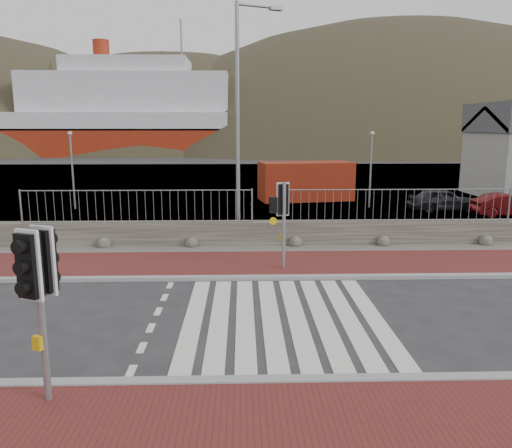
{
  "coord_description": "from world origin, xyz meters",
  "views": [
    {
      "loc": [
        -0.95,
        -10.95,
        4.41
      ],
      "look_at": [
        -0.57,
        3.0,
        1.65
      ],
      "focal_mm": 35.0,
      "sensor_mm": 36.0,
      "label": 1
    }
  ],
  "objects_px": {
    "streetlight": "(241,111)",
    "shipping_container": "(306,181)",
    "ferry": "(88,119)",
    "car_a": "(443,200)",
    "traffic_signal_near": "(38,278)",
    "car_b": "(508,205)",
    "traffic_signal_far": "(283,207)"
  },
  "relations": [
    {
      "from": "car_a",
      "to": "shipping_container",
      "type": "bearing_deg",
      "value": 56.29
    },
    {
      "from": "traffic_signal_far",
      "to": "streetlight",
      "type": "height_order",
      "value": "streetlight"
    },
    {
      "from": "traffic_signal_near",
      "to": "shipping_container",
      "type": "height_order",
      "value": "traffic_signal_near"
    },
    {
      "from": "traffic_signal_far",
      "to": "car_a",
      "type": "relative_size",
      "value": 0.78
    },
    {
      "from": "traffic_signal_far",
      "to": "traffic_signal_near",
      "type": "bearing_deg",
      "value": 46.7
    },
    {
      "from": "traffic_signal_near",
      "to": "car_b",
      "type": "distance_m",
      "value": 23.17
    },
    {
      "from": "traffic_signal_far",
      "to": "car_b",
      "type": "xyz_separation_m",
      "value": [
        11.87,
        9.01,
        -1.44
      ]
    },
    {
      "from": "streetlight",
      "to": "car_b",
      "type": "height_order",
      "value": "streetlight"
    },
    {
      "from": "streetlight",
      "to": "car_b",
      "type": "relative_size",
      "value": 2.56
    },
    {
      "from": "traffic_signal_far",
      "to": "ferry",
      "type": "bearing_deg",
      "value": -81.63
    },
    {
      "from": "car_a",
      "to": "traffic_signal_near",
      "type": "bearing_deg",
      "value": 141.64
    },
    {
      "from": "streetlight",
      "to": "shipping_container",
      "type": "xyz_separation_m",
      "value": [
        3.83,
        10.72,
        -3.81
      ]
    },
    {
      "from": "traffic_signal_near",
      "to": "streetlight",
      "type": "bearing_deg",
      "value": 97.36
    },
    {
      "from": "ferry",
      "to": "shipping_container",
      "type": "bearing_deg",
      "value": -60.7
    },
    {
      "from": "shipping_container",
      "to": "car_a",
      "type": "bearing_deg",
      "value": -41.99
    },
    {
      "from": "ferry",
      "to": "traffic_signal_far",
      "type": "bearing_deg",
      "value": -68.71
    },
    {
      "from": "traffic_signal_far",
      "to": "shipping_container",
      "type": "relative_size",
      "value": 0.5
    },
    {
      "from": "car_a",
      "to": "car_b",
      "type": "distance_m",
      "value": 3.11
    },
    {
      "from": "traffic_signal_far",
      "to": "car_a",
      "type": "bearing_deg",
      "value": -143.78
    },
    {
      "from": "traffic_signal_near",
      "to": "shipping_container",
      "type": "bearing_deg",
      "value": 95.08
    },
    {
      "from": "streetlight",
      "to": "shipping_container",
      "type": "distance_m",
      "value": 12.01
    },
    {
      "from": "traffic_signal_near",
      "to": "traffic_signal_far",
      "type": "relative_size",
      "value": 1.07
    },
    {
      "from": "traffic_signal_near",
      "to": "streetlight",
      "type": "relative_size",
      "value": 0.33
    },
    {
      "from": "traffic_signal_near",
      "to": "car_a",
      "type": "xyz_separation_m",
      "value": [
        13.65,
        18.17,
        -1.51
      ]
    },
    {
      "from": "traffic_signal_near",
      "to": "shipping_container",
      "type": "xyz_separation_m",
      "value": [
        6.95,
        22.4,
        -0.97
      ]
    },
    {
      "from": "shipping_container",
      "to": "car_b",
      "type": "xyz_separation_m",
      "value": [
        9.29,
        -5.95,
        -0.57
      ]
    },
    {
      "from": "traffic_signal_near",
      "to": "car_b",
      "type": "xyz_separation_m",
      "value": [
        16.24,
        16.45,
        -1.54
      ]
    },
    {
      "from": "ferry",
      "to": "shipping_container",
      "type": "relative_size",
      "value": 9.16
    },
    {
      "from": "traffic_signal_near",
      "to": "car_a",
      "type": "relative_size",
      "value": 0.83
    },
    {
      "from": "car_a",
      "to": "streetlight",
      "type": "bearing_deg",
      "value": 120.24
    },
    {
      "from": "car_a",
      "to": "car_b",
      "type": "height_order",
      "value": "car_a"
    },
    {
      "from": "traffic_signal_far",
      "to": "car_a",
      "type": "distance_m",
      "value": 14.25
    }
  ]
}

